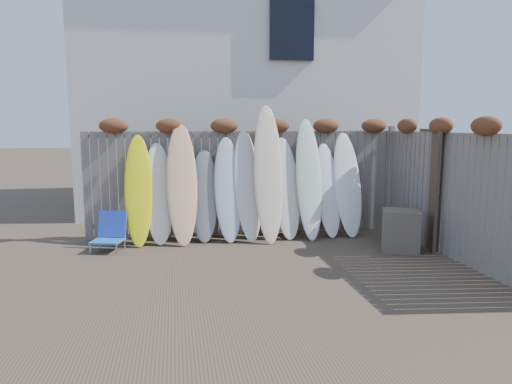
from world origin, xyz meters
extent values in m
plane|color=#493A2D|center=(0.00, 0.00, 0.00)|extent=(80.00, 80.00, 0.00)
cube|color=slate|center=(0.00, 2.40, 1.00)|extent=(6.00, 0.10, 2.00)
cube|color=slate|center=(3.00, 2.40, 1.05)|extent=(0.10, 0.10, 2.10)
ellipsoid|color=brown|center=(-2.40, 2.36, 2.10)|extent=(0.52, 0.28, 0.28)
ellipsoid|color=brown|center=(-1.40, 2.36, 2.10)|extent=(0.52, 0.28, 0.28)
ellipsoid|color=brown|center=(-0.40, 2.36, 2.10)|extent=(0.52, 0.28, 0.28)
ellipsoid|color=brown|center=(0.60, 2.36, 2.10)|extent=(0.52, 0.28, 0.28)
ellipsoid|color=brown|center=(1.60, 2.36, 2.10)|extent=(0.52, 0.28, 0.28)
ellipsoid|color=brown|center=(2.60, 2.36, 2.10)|extent=(0.52, 0.28, 0.28)
cube|color=slate|center=(3.00, 0.20, 1.00)|extent=(0.10, 4.40, 2.00)
ellipsoid|color=brown|center=(2.96, -0.50, 2.10)|extent=(0.28, 0.56, 0.28)
ellipsoid|color=brown|center=(2.96, 0.60, 2.10)|extent=(0.28, 0.56, 0.28)
ellipsoid|color=brown|center=(2.96, 1.70, 2.10)|extent=(0.28, 0.56, 0.28)
cube|color=silver|center=(0.50, 6.50, 3.00)|extent=(8.00, 5.00, 6.00)
cube|color=black|center=(1.30, 3.95, 4.20)|extent=(1.00, 0.12, 1.30)
cube|color=#2260AB|center=(-2.48, 1.54, 0.18)|extent=(0.58, 0.54, 0.03)
cube|color=blue|center=(-2.42, 1.76, 0.43)|extent=(0.51, 0.27, 0.45)
cylinder|color=#B0B1B7|center=(-2.74, 1.42, 0.09)|extent=(0.03, 0.03, 0.18)
cylinder|color=silver|center=(-2.65, 1.77, 0.09)|extent=(0.03, 0.03, 0.18)
cylinder|color=#9F9FA5|center=(-2.31, 1.30, 0.09)|extent=(0.03, 0.03, 0.18)
cylinder|color=#A1A2A8|center=(-2.22, 1.65, 0.09)|extent=(0.03, 0.03, 0.18)
cube|color=brown|center=(2.40, 0.71, 0.35)|extent=(0.75, 0.70, 0.70)
cube|color=#483A2C|center=(3.08, 1.11, 1.02)|extent=(0.46, 1.32, 2.05)
ellipsoid|color=#E8E80B|center=(-1.98, 1.97, 0.98)|extent=(0.49, 0.70, 1.95)
ellipsoid|color=silver|center=(-1.63, 2.03, 0.90)|extent=(0.56, 0.68, 1.80)
ellipsoid|color=#E39E71|center=(-1.21, 1.93, 1.07)|extent=(0.56, 0.77, 2.15)
ellipsoid|color=slate|center=(-0.82, 2.04, 0.84)|extent=(0.55, 0.64, 1.68)
ellipsoid|color=#A7B9D2|center=(-0.38, 1.98, 0.95)|extent=(0.51, 0.68, 1.90)
ellipsoid|color=silver|center=(-0.02, 1.98, 1.01)|extent=(0.55, 0.76, 2.03)
ellipsoid|color=#FAE2C0|center=(0.35, 1.87, 1.25)|extent=(0.59, 0.91, 2.49)
ellipsoid|color=white|center=(0.71, 2.00, 0.94)|extent=(0.58, 0.71, 1.89)
ellipsoid|color=white|center=(1.14, 1.94, 1.12)|extent=(0.52, 0.81, 2.24)
ellipsoid|color=white|center=(1.54, 2.00, 0.89)|extent=(0.51, 0.67, 1.77)
ellipsoid|color=white|center=(1.94, 2.00, 0.99)|extent=(0.55, 0.72, 1.97)
camera|label=1|loc=(-1.34, -6.26, 2.11)|focal=32.00mm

